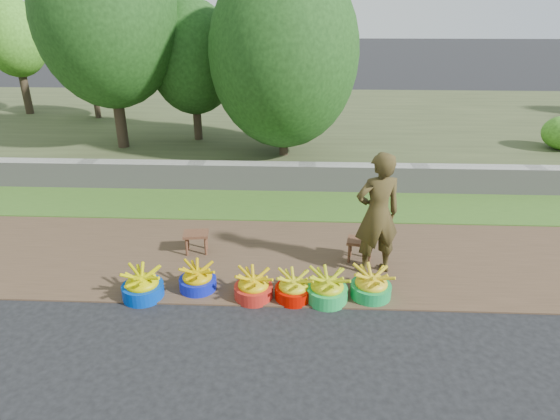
{
  "coord_description": "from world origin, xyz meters",
  "views": [
    {
      "loc": [
        -0.13,
        -4.8,
        3.37
      ],
      "look_at": [
        -0.41,
        1.3,
        0.75
      ],
      "focal_mm": 30.0,
      "sensor_mm": 36.0,
      "label": 1
    }
  ],
  "objects_px": {
    "basin_c": "(253,287)",
    "basin_f": "(371,285)",
    "stool_left": "(196,237)",
    "stool_right": "(360,244)",
    "basin_e": "(327,288)",
    "vendor_woman": "(377,214)",
    "basin_b": "(198,279)",
    "basin_d": "(293,288)",
    "basin_a": "(142,285)"
  },
  "relations": [
    {
      "from": "basin_c",
      "to": "basin_f",
      "type": "distance_m",
      "value": 1.48
    },
    {
      "from": "stool_left",
      "to": "stool_right",
      "type": "height_order",
      "value": "stool_right"
    },
    {
      "from": "basin_c",
      "to": "basin_e",
      "type": "height_order",
      "value": "basin_e"
    },
    {
      "from": "stool_right",
      "to": "basin_f",
      "type": "bearing_deg",
      "value": -87.59
    },
    {
      "from": "basin_c",
      "to": "vendor_woman",
      "type": "distance_m",
      "value": 1.89
    },
    {
      "from": "basin_b",
      "to": "vendor_woman",
      "type": "height_order",
      "value": "vendor_woman"
    },
    {
      "from": "basin_d",
      "to": "basin_c",
      "type": "bearing_deg",
      "value": -179.83
    },
    {
      "from": "stool_left",
      "to": "vendor_woman",
      "type": "xyz_separation_m",
      "value": [
        2.56,
        -0.42,
        0.6
      ]
    },
    {
      "from": "basin_e",
      "to": "basin_f",
      "type": "distance_m",
      "value": 0.57
    },
    {
      "from": "basin_e",
      "to": "stool_left",
      "type": "xyz_separation_m",
      "value": [
        -1.89,
        1.16,
        0.1
      ]
    },
    {
      "from": "basin_c",
      "to": "stool_right",
      "type": "relative_size",
      "value": 1.16
    },
    {
      "from": "basin_c",
      "to": "basin_d",
      "type": "relative_size",
      "value": 1.04
    },
    {
      "from": "basin_b",
      "to": "vendor_woman",
      "type": "distance_m",
      "value": 2.51
    },
    {
      "from": "basin_c",
      "to": "stool_right",
      "type": "bearing_deg",
      "value": 34.77
    },
    {
      "from": "stool_left",
      "to": "vendor_woman",
      "type": "height_order",
      "value": "vendor_woman"
    },
    {
      "from": "vendor_woman",
      "to": "basin_d",
      "type": "bearing_deg",
      "value": 18.37
    },
    {
      "from": "basin_e",
      "to": "stool_right",
      "type": "height_order",
      "value": "basin_e"
    },
    {
      "from": "basin_d",
      "to": "stool_right",
      "type": "distance_m",
      "value": 1.38
    },
    {
      "from": "basin_d",
      "to": "vendor_woman",
      "type": "bearing_deg",
      "value": 33.35
    },
    {
      "from": "basin_c",
      "to": "stool_left",
      "type": "relative_size",
      "value": 1.23
    },
    {
      "from": "basin_e",
      "to": "stool_right",
      "type": "relative_size",
      "value": 1.23
    },
    {
      "from": "stool_left",
      "to": "basin_b",
      "type": "bearing_deg",
      "value": -77.36
    },
    {
      "from": "basin_b",
      "to": "basin_d",
      "type": "xyz_separation_m",
      "value": [
        1.25,
        -0.15,
        -0.0
      ]
    },
    {
      "from": "basin_a",
      "to": "basin_d",
      "type": "relative_size",
      "value": 1.11
    },
    {
      "from": "basin_a",
      "to": "stool_left",
      "type": "distance_m",
      "value": 1.27
    },
    {
      "from": "stool_left",
      "to": "vendor_woman",
      "type": "bearing_deg",
      "value": -9.32
    },
    {
      "from": "stool_left",
      "to": "stool_right",
      "type": "xyz_separation_m",
      "value": [
        2.41,
        -0.14,
        0.01
      ]
    },
    {
      "from": "basin_c",
      "to": "vendor_woman",
      "type": "bearing_deg",
      "value": 24.28
    },
    {
      "from": "basin_b",
      "to": "basin_c",
      "type": "xyz_separation_m",
      "value": [
        0.74,
        -0.15,
        0.0
      ]
    },
    {
      "from": "basin_a",
      "to": "basin_b",
      "type": "height_order",
      "value": "basin_a"
    },
    {
      "from": "basin_b",
      "to": "stool_left",
      "type": "bearing_deg",
      "value": 102.64
    },
    {
      "from": "basin_a",
      "to": "basin_f",
      "type": "relative_size",
      "value": 1.01
    },
    {
      "from": "basin_e",
      "to": "stool_right",
      "type": "xyz_separation_m",
      "value": [
        0.52,
        1.02,
        0.11
      ]
    },
    {
      "from": "stool_right",
      "to": "basin_b",
      "type": "bearing_deg",
      "value": -158.76
    },
    {
      "from": "basin_e",
      "to": "stool_left",
      "type": "height_order",
      "value": "basin_e"
    },
    {
      "from": "basin_d",
      "to": "vendor_woman",
      "type": "relative_size",
      "value": 0.27
    },
    {
      "from": "basin_f",
      "to": "stool_right",
      "type": "height_order",
      "value": "basin_f"
    },
    {
      "from": "basin_b",
      "to": "basin_f",
      "type": "distance_m",
      "value": 2.23
    },
    {
      "from": "basin_c",
      "to": "stool_left",
      "type": "distance_m",
      "value": 1.5
    },
    {
      "from": "basin_e",
      "to": "basin_f",
      "type": "bearing_deg",
      "value": 10.04
    },
    {
      "from": "basin_c",
      "to": "vendor_woman",
      "type": "height_order",
      "value": "vendor_woman"
    },
    {
      "from": "basin_d",
      "to": "stool_right",
      "type": "xyz_separation_m",
      "value": [
        0.94,
        1.0,
        0.13
      ]
    },
    {
      "from": "basin_b",
      "to": "basin_f",
      "type": "bearing_deg",
      "value": -1.8
    },
    {
      "from": "basin_d",
      "to": "basin_f",
      "type": "xyz_separation_m",
      "value": [
        0.98,
        0.08,
        0.02
      ]
    },
    {
      "from": "stool_left",
      "to": "basin_a",
      "type": "bearing_deg",
      "value": -110.09
    },
    {
      "from": "basin_f",
      "to": "stool_right",
      "type": "xyz_separation_m",
      "value": [
        -0.04,
        0.92,
        0.11
      ]
    },
    {
      "from": "basin_a",
      "to": "basin_c",
      "type": "xyz_separation_m",
      "value": [
        1.4,
        0.05,
        -0.01
      ]
    },
    {
      "from": "basin_b",
      "to": "vendor_woman",
      "type": "xyz_separation_m",
      "value": [
        2.34,
        0.57,
        0.72
      ]
    },
    {
      "from": "basin_f",
      "to": "basin_c",
      "type": "bearing_deg",
      "value": -176.81
    },
    {
      "from": "basin_d",
      "to": "stool_left",
      "type": "xyz_separation_m",
      "value": [
        -1.47,
        1.14,
        0.12
      ]
    }
  ]
}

